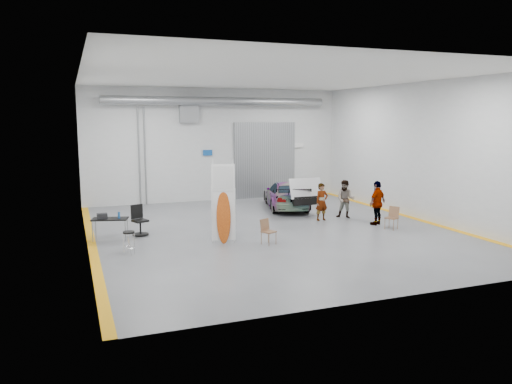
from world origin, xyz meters
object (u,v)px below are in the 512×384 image
object	(u,v)px
folding_chair_far	(391,222)
folding_chair_near	(269,237)
surfboard_display	(225,210)
person_b	(345,199)
shop_stool	(129,243)
work_table	(108,219)
office_chair	(140,222)
sedan_car	(286,195)
person_a	(322,202)
person_c	(377,203)

from	to	relation	value
folding_chair_far	folding_chair_near	bearing A→B (deg)	-112.59
surfboard_display	folding_chair_far	size ratio (longest dim) A/B	3.30
person_b	folding_chair_near	xyz separation A→B (m)	(-4.97, -3.16, -0.57)
surfboard_display	shop_stool	bearing A→B (deg)	-159.96
work_table	office_chair	world-z (taller)	office_chair
sedan_car	work_table	xyz separation A→B (m)	(-8.76, -3.67, 0.13)
work_table	folding_chair_near	bearing A→B (deg)	-26.84
work_table	shop_stool	bearing A→B (deg)	-78.21
folding_chair_near	person_a	bearing A→B (deg)	13.54
folding_chair_near	office_chair	bearing A→B (deg)	117.22
folding_chair_far	work_table	distance (m)	11.02
person_b	shop_stool	xyz separation A→B (m)	(-9.76, -2.81, -0.47)
surfboard_display	folding_chair_near	bearing A→B (deg)	-13.93
office_chair	person_a	bearing A→B (deg)	-21.27
person_a	surfboard_display	world-z (taller)	surfboard_display
person_b	office_chair	distance (m)	9.05
folding_chair_far	shop_stool	bearing A→B (deg)	-116.95
person_c	sedan_car	bearing A→B (deg)	-93.14
person_a	person_c	world-z (taller)	person_c
sedan_car	person_a	world-z (taller)	person_a
sedan_car	surfboard_display	distance (m)	7.45
person_a	folding_chair_near	size ratio (longest dim) A/B	1.82
person_c	shop_stool	world-z (taller)	person_c
person_c	surfboard_display	world-z (taller)	surfboard_display
person_b	work_table	world-z (taller)	person_b
folding_chair_far	shop_stool	size ratio (longest dim) A/B	1.17
person_b	folding_chair_far	xyz separation A→B (m)	(0.55, -2.65, -0.57)
surfboard_display	work_table	world-z (taller)	surfboard_display
folding_chair_near	shop_stool	size ratio (longest dim) A/B	1.15
person_c	folding_chair_near	distance (m)	5.71
office_chair	surfboard_display	bearing A→B (deg)	-62.33
work_table	office_chair	size ratio (longest dim) A/B	1.22
sedan_car	folding_chair_near	xyz separation A→B (m)	(-3.49, -6.33, -0.39)
person_c	folding_chair_near	world-z (taller)	person_c
person_a	folding_chair_far	xyz separation A→B (m)	(1.79, -2.57, -0.54)
person_a	shop_stool	world-z (taller)	person_a
person_c	shop_stool	xyz separation A→B (m)	(-10.27, -1.10, -0.54)
person_c	surfboard_display	xyz separation A→B (m)	(-6.86, -0.73, 0.29)
person_b	office_chair	world-z (taller)	person_b
folding_chair_near	office_chair	distance (m)	5.09
person_a	person_b	size ratio (longest dim) A/B	0.96
folding_chair_near	folding_chair_far	distance (m)	5.55
folding_chair_far	surfboard_display	bearing A→B (deg)	-119.63
shop_stool	person_b	bearing A→B (deg)	16.07
surfboard_display	person_a	bearing A→B (deg)	38.42
person_a	surfboard_display	size ratio (longest dim) A/B	0.54
folding_chair_far	office_chair	distance (m)	9.93
sedan_car	person_b	size ratio (longest dim) A/B	2.69
person_b	folding_chair_far	distance (m)	2.77
person_a	work_table	size ratio (longest dim) A/B	1.17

